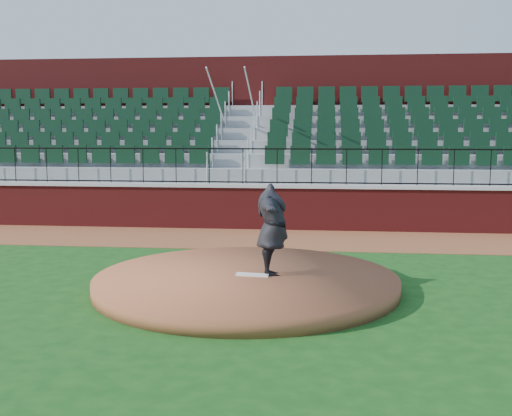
# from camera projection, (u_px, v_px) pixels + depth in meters

# --- Properties ---
(ground) EXTENTS (90.00, 90.00, 0.00)m
(ground) POSITION_uv_depth(u_px,v_px,m) (247.00, 292.00, 10.78)
(ground) COLOR #134012
(ground) RESTS_ON ground
(warning_track) EXTENTS (34.00, 3.20, 0.01)m
(warning_track) POSITION_uv_depth(u_px,v_px,m) (272.00, 239.00, 16.11)
(warning_track) COLOR brown
(warning_track) RESTS_ON ground
(field_wall) EXTENTS (34.00, 0.35, 1.20)m
(field_wall) POSITION_uv_depth(u_px,v_px,m) (277.00, 208.00, 17.61)
(field_wall) COLOR maroon
(field_wall) RESTS_ON ground
(wall_cap) EXTENTS (34.00, 0.45, 0.10)m
(wall_cap) POSITION_uv_depth(u_px,v_px,m) (277.00, 186.00, 17.53)
(wall_cap) COLOR #B7B7B7
(wall_cap) RESTS_ON field_wall
(wall_railing) EXTENTS (34.00, 0.05, 1.00)m
(wall_railing) POSITION_uv_depth(u_px,v_px,m) (277.00, 167.00, 17.46)
(wall_railing) COLOR black
(wall_railing) RESTS_ON wall_cap
(seating_stands) EXTENTS (34.00, 5.10, 4.60)m
(seating_stands) POSITION_uv_depth(u_px,v_px,m) (283.00, 146.00, 20.09)
(seating_stands) COLOR gray
(seating_stands) RESTS_ON ground
(concourse_wall) EXTENTS (34.00, 0.50, 5.50)m
(concourse_wall) POSITION_uv_depth(u_px,v_px,m) (288.00, 132.00, 22.79)
(concourse_wall) COLOR maroon
(concourse_wall) RESTS_ON ground
(pitchers_mound) EXTENTS (5.40, 5.40, 0.25)m
(pitchers_mound) POSITION_uv_depth(u_px,v_px,m) (246.00, 282.00, 10.99)
(pitchers_mound) COLOR brown
(pitchers_mound) RESTS_ON ground
(pitching_rubber) EXTENTS (0.59, 0.21, 0.04)m
(pitching_rubber) POSITION_uv_depth(u_px,v_px,m) (252.00, 275.00, 10.93)
(pitching_rubber) COLOR white
(pitching_rubber) RESTS_ON pitchers_mound
(pitcher) EXTENTS (0.86, 2.08, 1.64)m
(pitcher) POSITION_uv_depth(u_px,v_px,m) (272.00, 229.00, 10.91)
(pitcher) COLOR black
(pitcher) RESTS_ON pitchers_mound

